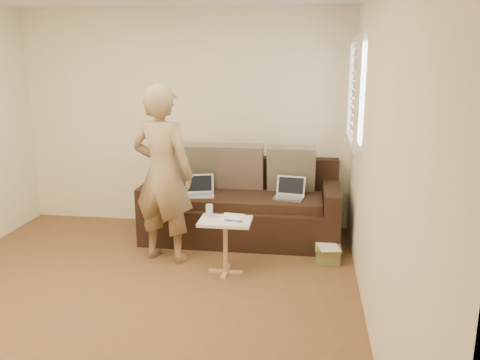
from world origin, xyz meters
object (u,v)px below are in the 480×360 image
(drinking_glass, at_px, (209,211))
(laptop_white, at_px, (200,196))
(laptop_silver, at_px, (288,199))
(person, at_px, (163,174))
(striped_box, at_px, (328,254))
(sofa, at_px, (242,202))
(side_table, at_px, (225,246))

(drinking_glass, bearing_deg, laptop_white, 109.20)
(laptop_silver, distance_m, drinking_glass, 1.08)
(person, bearing_deg, laptop_silver, -139.98)
(laptop_white, distance_m, striped_box, 1.55)
(laptop_silver, xyz_separation_m, drinking_glass, (-0.73, -0.80, 0.08))
(laptop_silver, distance_m, person, 1.43)
(striped_box, bearing_deg, laptop_white, 163.21)
(sofa, xyz_separation_m, laptop_white, (-0.46, -0.14, 0.10))
(sofa, bearing_deg, laptop_white, -162.39)
(sofa, height_order, striped_box, sofa)
(drinking_glass, bearing_deg, striped_box, 16.10)
(laptop_white, relative_size, person, 0.17)
(sofa, distance_m, side_table, 1.00)
(laptop_silver, bearing_deg, side_table, -112.76)
(laptop_silver, bearing_deg, person, -143.75)
(laptop_white, relative_size, side_table, 0.58)
(side_table, distance_m, drinking_glass, 0.38)
(sofa, xyz_separation_m, side_table, (-0.02, -0.99, -0.16))
(person, height_order, striped_box, person)
(person, distance_m, drinking_glass, 0.62)
(sofa, bearing_deg, striped_box, -30.63)
(laptop_white, relative_size, drinking_glass, 2.62)
(laptop_silver, height_order, side_table, laptop_silver)
(sofa, height_order, laptop_white, sofa)
(laptop_white, distance_m, drinking_glass, 0.81)
(laptop_white, relative_size, striped_box, 1.21)
(laptop_white, bearing_deg, striped_box, -30.15)
(sofa, distance_m, laptop_silver, 0.56)
(laptop_silver, relative_size, laptop_white, 1.02)
(drinking_glass, bearing_deg, side_table, -24.83)
(laptop_white, distance_m, side_table, 0.98)
(laptop_silver, relative_size, side_table, 0.60)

